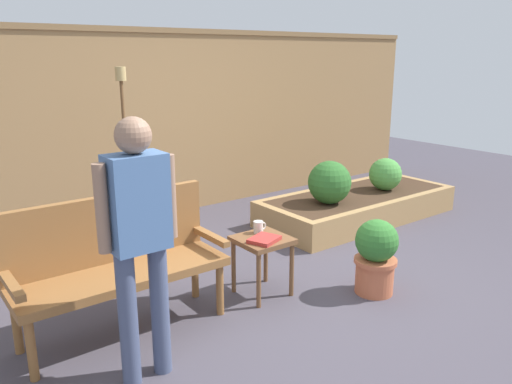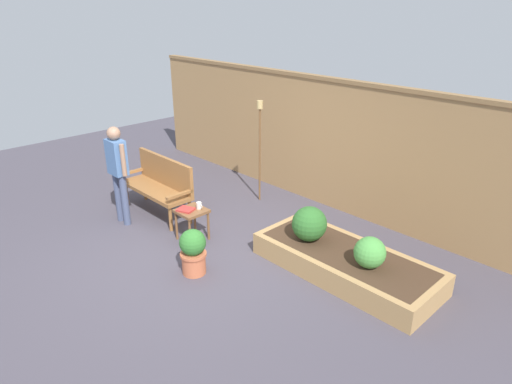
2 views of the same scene
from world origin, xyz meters
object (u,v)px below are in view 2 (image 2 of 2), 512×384
object	(u,v)px
cup_on_table	(199,205)
book_on_table	(186,210)
person_by_bench	(118,167)
tiki_torch	(260,134)
shrub_near_bench	(309,224)
potted_boxwood	(193,251)
garden_bench	(160,182)
side_table	(192,215)
shrub_far_corner	(370,253)

from	to	relation	value
cup_on_table	book_on_table	size ratio (longest dim) A/B	0.52
book_on_table	person_by_bench	xyz separation A→B (m)	(-1.18, -0.38, 0.44)
book_on_table	tiki_torch	bearing A→B (deg)	79.25
cup_on_table	shrub_near_bench	size ratio (longest dim) A/B	0.25
potted_boxwood	garden_bench	bearing A→B (deg)	158.42
book_on_table	person_by_bench	size ratio (longest dim) A/B	0.15
person_by_bench	book_on_table	bearing A→B (deg)	17.61
side_table	tiki_torch	xyz separation A→B (m)	(-0.36, 1.73, 0.80)
cup_on_table	tiki_torch	size ratio (longest dim) A/B	0.07
shrub_near_bench	person_by_bench	size ratio (longest dim) A/B	0.30
shrub_near_bench	book_on_table	bearing A→B (deg)	-151.23
book_on_table	person_by_bench	bearing A→B (deg)	176.86
side_table	tiki_torch	size ratio (longest dim) A/B	0.27
garden_bench	shrub_far_corner	size ratio (longest dim) A/B	3.74
book_on_table	potted_boxwood	size ratio (longest dim) A/B	0.37
garden_bench	book_on_table	world-z (taller)	garden_bench
cup_on_table	shrub_near_bench	xyz separation A→B (m)	(1.49, 0.69, 0.01)
cup_on_table	person_by_bench	size ratio (longest dim) A/B	0.08
shrub_far_corner	person_by_bench	size ratio (longest dim) A/B	0.25
person_by_bench	garden_bench	bearing A→B (deg)	80.69
side_table	potted_boxwood	bearing A→B (deg)	-35.86
garden_bench	shrub_near_bench	distance (m)	2.72
potted_boxwood	tiki_torch	bearing A→B (deg)	115.78
potted_boxwood	shrub_far_corner	size ratio (longest dim) A/B	1.60
book_on_table	side_table	bearing A→B (deg)	41.27
shrub_near_bench	person_by_bench	bearing A→B (deg)	-155.78
garden_bench	side_table	bearing A→B (deg)	-10.20
cup_on_table	potted_boxwood	xyz separation A→B (m)	(0.69, -0.64, -0.21)
person_by_bench	potted_boxwood	bearing A→B (deg)	-2.45
garden_bench	shrub_far_corner	xyz separation A→B (m)	(3.59, 0.59, -0.05)
side_table	tiki_torch	world-z (taller)	tiki_torch
shrub_near_bench	shrub_far_corner	world-z (taller)	shrub_near_bench
garden_bench	cup_on_table	bearing A→B (deg)	-4.64
garden_bench	shrub_far_corner	distance (m)	3.64
book_on_table	potted_boxwood	xyz separation A→B (m)	(0.77, -0.46, -0.17)
shrub_far_corner	person_by_bench	bearing A→B (deg)	-161.44
book_on_table	tiki_torch	world-z (taller)	tiki_torch
book_on_table	shrub_far_corner	distance (m)	2.66
side_table	cup_on_table	bearing A→B (deg)	67.29
side_table	shrub_far_corner	bearing A→B (deg)	17.78
garden_bench	shrub_near_bench	xyz separation A→B (m)	(2.65, 0.59, -0.01)
side_table	person_by_bench	size ratio (longest dim) A/B	0.31
book_on_table	shrub_near_bench	world-z (taller)	shrub_near_bench
book_on_table	shrub_far_corner	bearing A→B (deg)	-1.74
shrub_far_corner	tiki_torch	xyz separation A→B (m)	(-2.83, 0.93, 0.71)
garden_bench	tiki_torch	xyz separation A→B (m)	(0.76, 1.53, 0.66)
person_by_bench	shrub_near_bench	bearing A→B (deg)	24.22
garden_bench	cup_on_table	xyz separation A→B (m)	(1.16, -0.09, -0.02)
shrub_far_corner	tiki_torch	distance (m)	3.06
potted_boxwood	person_by_bench	bearing A→B (deg)	177.55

